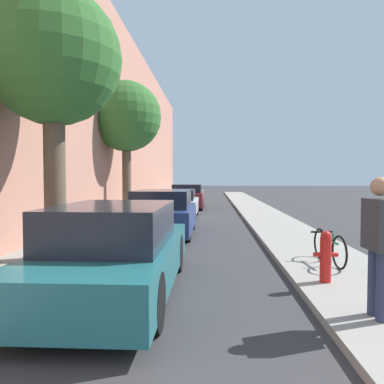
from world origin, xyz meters
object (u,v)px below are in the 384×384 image
fire_hydrant (326,256)px  pedestrian (379,239)px  parked_car_white (177,204)px  street_tree_near (53,60)px  bicycle (329,247)px  parked_car_navy (163,214)px  parked_car_maroon (188,197)px  parked_car_teal (116,252)px  parked_car_champagne (191,194)px  street_tree_far (126,117)px

fire_hydrant → pedestrian: pedestrian is taller
parked_car_white → pedestrian: bearing=-73.1°
street_tree_near → bicycle: 6.65m
parked_car_navy → parked_car_maroon: size_ratio=0.99×
pedestrian → bicycle: bearing=-8.9°
parked_car_teal → bicycle: size_ratio=2.92×
parked_car_champagne → pedestrian: pedestrian is taller
street_tree_near → pedestrian: size_ratio=3.27×
pedestrian → parked_car_champagne: bearing=6.1°
parked_car_navy → parked_car_champagne: bearing=90.1°
pedestrian → fire_hydrant: bearing=3.3°
parked_car_teal → fire_hydrant: parked_car_teal is taller
street_tree_far → parked_car_maroon: bearing=67.8°
parked_car_white → parked_car_maroon: 4.67m
street_tree_near → parked_car_maroon: bearing=82.2°
parked_car_maroon → street_tree_near: 14.02m
parked_car_teal → parked_car_maroon: bearing=89.7°
parked_car_maroon → pedestrian: 16.74m
parked_car_white → bicycle: size_ratio=2.55×
parked_car_maroon → parked_car_champagne: bearing=91.6°
parked_car_maroon → fire_hydrant: 15.25m
bicycle → parked_car_white: bearing=107.9°
parked_car_white → parked_car_navy: bearing=-89.5°
parked_car_maroon → street_tree_near: size_ratio=0.72×
street_tree_far → fire_hydrant: street_tree_far is taller
street_tree_near → street_tree_far: size_ratio=0.96×
parked_car_white → street_tree_near: size_ratio=0.71×
parked_car_navy → street_tree_near: 5.53m
parked_car_teal → pedestrian: 3.63m
parked_car_navy → fire_hydrant: bearing=-58.1°
bicycle → street_tree_near: bearing=172.8°
parked_car_teal → street_tree_far: size_ratio=0.78×
parked_car_navy → pedestrian: pedestrian is taller
street_tree_near → pedestrian: (5.22, -2.94, -3.11)m
street_tree_near → bicycle: size_ratio=3.60×
street_tree_far → fire_hydrant: bearing=-60.1°
parked_car_champagne → bicycle: 19.68m
parked_car_champagne → bicycle: parked_car_champagne is taller
parked_car_maroon → parked_car_white: bearing=-92.1°
parked_car_maroon → pedestrian: bearing=-78.3°
street_tree_near → parked_car_teal: bearing=-46.8°
parked_car_champagne → street_tree_near: (-1.67, -19.13, 3.57)m
parked_car_white → street_tree_near: street_tree_near is taller
parked_car_navy → parked_car_maroon: (0.13, 9.54, 0.01)m
pedestrian → bicycle: 2.85m
parked_car_champagne → street_tree_far: bearing=-100.5°
parked_car_champagne → street_tree_near: 19.53m
parked_car_teal → street_tree_near: 4.36m
parked_car_teal → street_tree_far: 10.76m
parked_car_navy → parked_car_white: size_ratio=1.01×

